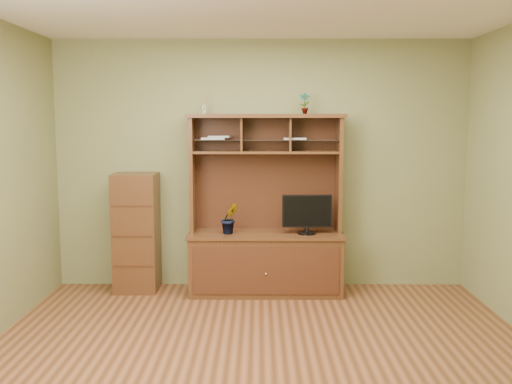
{
  "coord_description": "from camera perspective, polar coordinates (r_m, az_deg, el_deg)",
  "views": [
    {
      "loc": [
        -0.02,
        -4.24,
        1.83
      ],
      "look_at": [
        -0.05,
        1.2,
        1.15
      ],
      "focal_mm": 40.0,
      "sensor_mm": 36.0,
      "label": 1
    }
  ],
  "objects": [
    {
      "name": "room",
      "position": [
        4.27,
        0.62,
        0.68
      ],
      "size": [
        4.54,
        4.04,
        2.74
      ],
      "color": "#512C17",
      "rests_on": "ground"
    },
    {
      "name": "monitor",
      "position": [
        5.99,
        5.13,
        -2.15
      ],
      "size": [
        0.52,
        0.2,
        0.41
      ],
      "rotation": [
        0.0,
        0.0,
        0.06
      ],
      "color": "black",
      "rests_on": "media_hutch"
    },
    {
      "name": "media_hutch",
      "position": [
        6.11,
        0.97,
        -5.22
      ],
      "size": [
        1.66,
        0.61,
        1.9
      ],
      "color": "#412212",
      "rests_on": "room"
    },
    {
      "name": "side_cabinet",
      "position": [
        6.28,
        -11.86,
        -3.97
      ],
      "size": [
        0.46,
        0.42,
        1.27
      ],
      "color": "#412212",
      "rests_on": "room"
    },
    {
      "name": "orchid_plant",
      "position": [
        5.98,
        -2.65,
        -2.63
      ],
      "size": [
        0.22,
        0.2,
        0.33
      ],
      "primitive_type": "imported",
      "rotation": [
        0.0,
        0.0,
        0.32
      ],
      "color": "#255B1F",
      "rests_on": "media_hutch"
    },
    {
      "name": "reed_diffuser",
      "position": [
        6.08,
        -5.32,
        8.75
      ],
      "size": [
        0.05,
        0.05,
        0.27
      ],
      "color": "silver",
      "rests_on": "media_hutch"
    },
    {
      "name": "top_plant",
      "position": [
        6.07,
        4.88,
        8.84
      ],
      "size": [
        0.12,
        0.08,
        0.23
      ],
      "primitive_type": "imported",
      "rotation": [
        0.0,
        0.0,
        -0.03
      ],
      "color": "#255E21",
      "rests_on": "media_hutch"
    },
    {
      "name": "magazines",
      "position": [
        6.05,
        -1.43,
        5.43
      ],
      "size": [
        1.11,
        0.2,
        0.04
      ],
      "color": "#AEAEB3",
      "rests_on": "media_hutch"
    }
  ]
}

